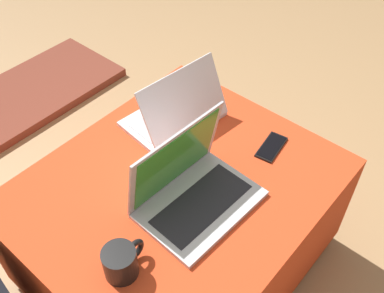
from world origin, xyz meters
TOP-DOWN VIEW (x-y plane):
  - ground_plane at (0.00, 0.00)m, footprint 14.00×14.00m
  - ottoman at (0.00, 0.00)m, footprint 0.97×0.83m
  - laptop_near at (-0.02, -0.08)m, footprint 0.37×0.27m
  - laptop_far at (0.21, 0.19)m, footprint 0.35×0.27m
  - cell_phone at (0.33, -0.14)m, footprint 0.14×0.08m
  - coffee_mug at (-0.32, -0.10)m, footprint 0.13×0.09m

SIDE VIEW (x-z plane):
  - ground_plane at x=0.00m, z-range 0.00..0.00m
  - ottoman at x=0.00m, z-range 0.00..0.48m
  - cell_phone at x=0.33m, z-range 0.47..0.48m
  - coffee_mug at x=-0.32m, z-range 0.47..0.57m
  - laptop_far at x=0.21m, z-range 0.41..0.63m
  - laptop_near at x=-0.02m, z-range 0.40..0.66m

